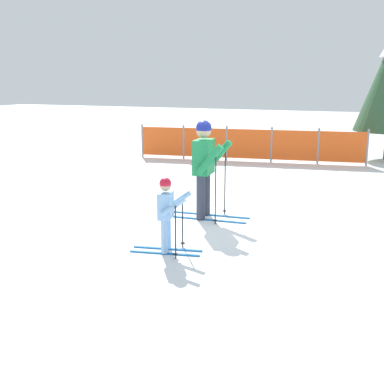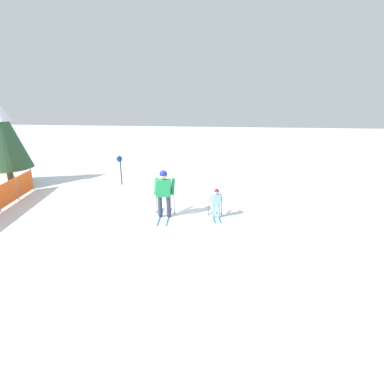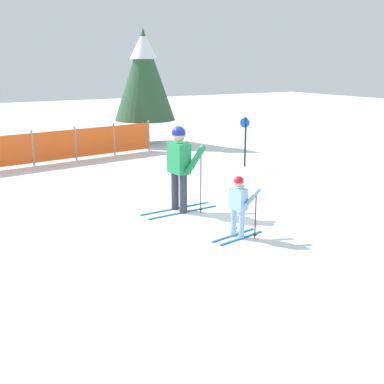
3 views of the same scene
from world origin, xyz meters
name	(u,v)px [view 2 (image 2 of 3)]	position (x,y,z in m)	size (l,w,h in m)	color
ground_plane	(161,216)	(0.00, 0.00, 0.00)	(60.00, 60.00, 0.00)	white
skier_adult	(164,190)	(0.01, -0.14, 1.02)	(1.63, 0.74, 1.71)	#1966B2
skier_child	(216,201)	(0.13, -1.97, 0.62)	(1.03, 0.52, 1.07)	#1966B2
conifer_far	(2,132)	(3.01, 7.85, 2.52)	(2.19, 2.19, 4.07)	#4C3823
trail_marker	(120,167)	(3.70, 2.67, 0.87)	(0.17, 0.24, 1.41)	black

